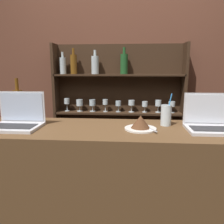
{
  "coord_description": "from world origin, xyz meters",
  "views": [
    {
      "loc": [
        0.09,
        -1.08,
        1.37
      ],
      "look_at": [
        -0.01,
        0.29,
        1.1
      ],
      "focal_mm": 35.0,
      "sensor_mm": 36.0,
      "label": 1
    }
  ],
  "objects": [
    {
      "name": "laptop_near",
      "position": [
        -0.63,
        0.25,
        1.05
      ],
      "size": [
        0.31,
        0.24,
        0.23
      ],
      "color": "silver",
      "rests_on": "bar_counter"
    },
    {
      "name": "wine_bottle_amber",
      "position": [
        -0.72,
        0.46,
        1.12
      ],
      "size": [
        0.07,
        0.07,
        0.31
      ],
      "color": "brown",
      "rests_on": "bar_counter"
    },
    {
      "name": "water_glass",
      "position": [
        0.34,
        0.37,
        1.07
      ],
      "size": [
        0.07,
        0.07,
        0.22
      ],
      "color": "silver",
      "rests_on": "bar_counter"
    },
    {
      "name": "laptop_far",
      "position": [
        0.6,
        0.28,
        1.05
      ],
      "size": [
        0.3,
        0.23,
        0.22
      ],
      "color": "silver",
      "rests_on": "bar_counter"
    },
    {
      "name": "back_shelf",
      "position": [
        -0.04,
        1.31,
        0.88
      ],
      "size": [
        1.41,
        0.18,
        1.64
      ],
      "color": "#332114",
      "rests_on": "ground_plane"
    },
    {
      "name": "cake_plate",
      "position": [
        0.17,
        0.25,
        1.04
      ],
      "size": [
        0.2,
        0.2,
        0.09
      ],
      "color": "silver",
      "rests_on": "bar_counter"
    },
    {
      "name": "bar_counter",
      "position": [
        0.0,
        0.27,
        0.5
      ],
      "size": [
        1.82,
        0.53,
        1.0
      ],
      "color": "brown",
      "rests_on": "ground_plane"
    },
    {
      "name": "back_wall",
      "position": [
        0.0,
        1.39,
        1.35
      ],
      "size": [
        7.0,
        0.06,
        2.7
      ],
      "color": "brown",
      "rests_on": "ground_plane"
    }
  ]
}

